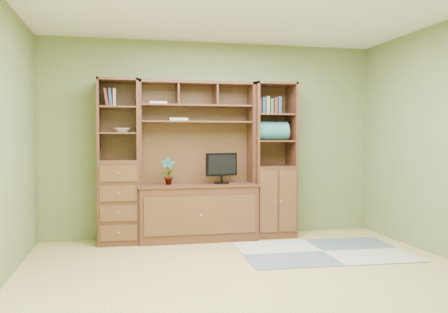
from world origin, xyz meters
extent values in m
cube|color=tan|center=(0.00, 0.00, 0.00)|extent=(4.60, 4.10, 0.04)
cube|color=white|center=(0.00, 0.00, 2.60)|extent=(4.60, 4.10, 0.04)
cube|color=olive|center=(0.00, 2.00, 1.30)|extent=(4.50, 0.04, 2.60)
cube|color=olive|center=(0.00, -2.00, 1.30)|extent=(4.50, 0.04, 2.60)
cube|color=#482719|center=(-0.25, 1.73, 1.02)|extent=(1.54, 0.53, 2.05)
cube|color=#482719|center=(-1.25, 1.77, 1.02)|extent=(0.50, 0.45, 2.05)
cube|color=#482719|center=(0.78, 1.77, 1.02)|extent=(0.55, 0.45, 2.05)
cube|color=gray|center=(1.06, 0.78, 0.01)|extent=(1.94, 1.33, 0.01)
cube|color=black|center=(0.06, 1.70, 1.00)|extent=(0.48, 0.31, 0.54)
imported|color=#B65A3D|center=(-0.64, 1.70, 0.90)|extent=(0.18, 0.12, 0.34)
cube|color=beige|center=(-0.49, 1.82, 1.56)|extent=(0.23, 0.17, 0.04)
imported|color=beige|center=(-1.20, 1.77, 1.42)|extent=(0.22, 0.22, 0.05)
cube|color=#276569|center=(0.74, 1.73, 1.41)|extent=(0.42, 0.25, 0.25)
cube|color=brown|center=(0.90, 1.85, 1.38)|extent=(0.33, 0.18, 0.18)
camera|label=1|loc=(-1.20, -4.29, 1.32)|focal=38.00mm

